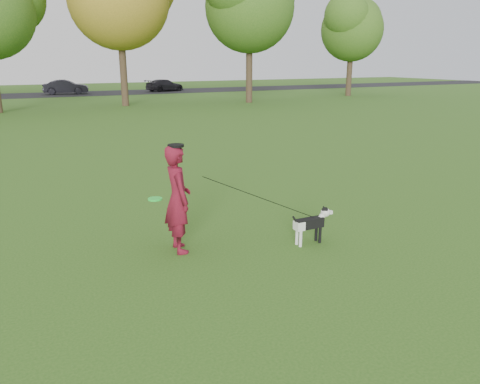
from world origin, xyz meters
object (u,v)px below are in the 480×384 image
man (178,199)px  dog (312,222)px  car_right (165,85)px  car_mid (66,87)px

man → dog: man is taller
dog → car_right: car_right is taller
man → car_right: man is taller
car_mid → car_right: bearing=-78.4°
car_mid → car_right: (9.52, 0.00, -0.07)m
dog → car_right: bearing=76.1°
dog → man: bearing=161.6°
car_mid → man: bearing=-172.3°
dog → car_mid: car_mid is taller
man → dog: bearing=-105.7°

